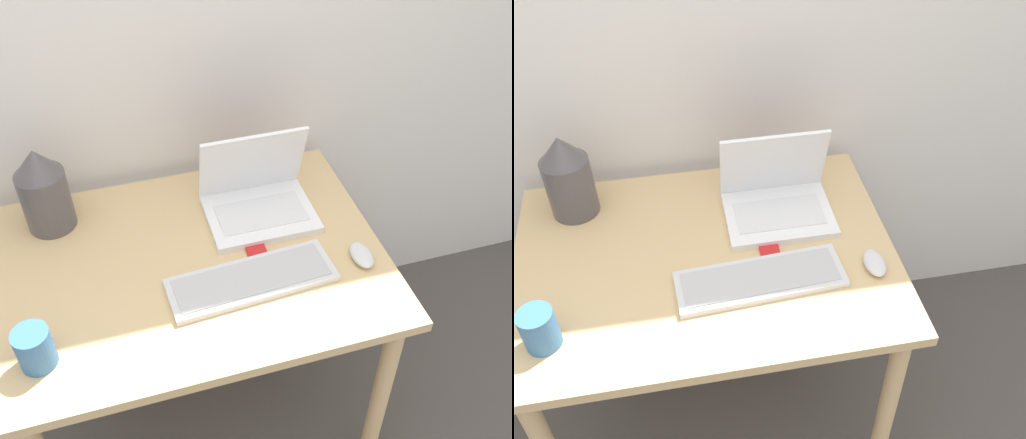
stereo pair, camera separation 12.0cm
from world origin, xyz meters
TOP-DOWN VIEW (x-y plane):
  - desk at (0.00, 0.37)m, footprint 1.00×0.74m
  - laptop at (0.22, 0.51)m, footprint 0.30×0.24m
  - keyboard at (0.13, 0.25)m, footprint 0.43×0.17m
  - mouse at (0.43, 0.24)m, footprint 0.05×0.10m
  - vase at (-0.34, 0.62)m, footprint 0.13×0.13m
  - mp3_player at (0.17, 0.36)m, footprint 0.05×0.05m
  - mug at (-0.39, 0.16)m, footprint 0.08×0.08m

SIDE VIEW (x-z plane):
  - desk at x=0.00m, z-range 0.26..0.98m
  - mp3_player at x=0.17m, z-range 0.72..0.73m
  - keyboard at x=0.13m, z-range 0.72..0.74m
  - mouse at x=0.43m, z-range 0.72..0.75m
  - mug at x=-0.39m, z-range 0.72..0.82m
  - laptop at x=0.22m, z-range 0.65..0.89m
  - vase at x=-0.34m, z-range 0.72..0.97m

